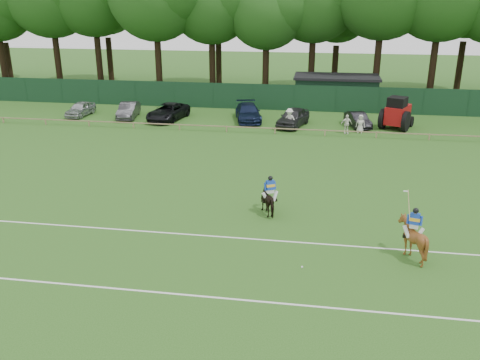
% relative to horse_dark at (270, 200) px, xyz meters
% --- Properties ---
extents(ground, '(160.00, 160.00, 0.00)m').
position_rel_horse_dark_xyz_m(ground, '(-2.20, -2.09, -0.72)').
color(ground, '#1E4C14').
rests_on(ground, ground).
extents(horse_dark, '(1.51, 1.88, 1.45)m').
position_rel_horse_dark_xyz_m(horse_dark, '(0.00, 0.00, 0.00)').
color(horse_dark, black).
rests_on(horse_dark, ground).
extents(horse_chestnut, '(1.76, 1.89, 1.76)m').
position_rel_horse_dark_xyz_m(horse_chestnut, '(6.46, -3.71, 0.16)').
color(horse_chestnut, brown).
rests_on(horse_chestnut, ground).
extents(sedan_silver, '(1.76, 3.90, 1.30)m').
position_rel_horse_dark_xyz_m(sedan_silver, '(-19.68, 19.56, -0.07)').
color(sedan_silver, '#AEAFB3').
rests_on(sedan_silver, ground).
extents(sedan_grey, '(2.09, 4.38, 1.39)m').
position_rel_horse_dark_xyz_m(sedan_grey, '(-14.99, 19.53, -0.03)').
color(sedan_grey, '#2E2E31').
rests_on(sedan_grey, ground).
extents(suv_black, '(3.24, 5.52, 1.44)m').
position_rel_horse_dark_xyz_m(suv_black, '(-11.17, 19.31, -0.00)').
color(suv_black, black).
rests_on(suv_black, ground).
extents(sedan_navy, '(3.18, 5.40, 1.47)m').
position_rel_horse_dark_xyz_m(sedan_navy, '(-4.02, 20.13, 0.01)').
color(sedan_navy, '#111A35').
rests_on(sedan_navy, ground).
extents(hatch_grey, '(3.03, 4.87, 1.55)m').
position_rel_horse_dark_xyz_m(hatch_grey, '(0.07, 18.70, 0.05)').
color(hatch_grey, '#2C2C2E').
rests_on(hatch_grey, ground).
extents(estate_black, '(2.33, 3.95, 1.23)m').
position_rel_horse_dark_xyz_m(estate_black, '(5.54, 19.27, -0.11)').
color(estate_black, black).
rests_on(estate_black, ground).
extents(spectator_left, '(1.33, 1.07, 1.80)m').
position_rel_horse_dark_xyz_m(spectator_left, '(-0.16, 17.41, 0.18)').
color(spectator_left, silver).
rests_on(spectator_left, ground).
extents(spectator_mid, '(0.99, 0.61, 1.57)m').
position_rel_horse_dark_xyz_m(spectator_mid, '(4.49, 16.92, 0.06)').
color(spectator_mid, silver).
rests_on(spectator_mid, ground).
extents(spectator_right, '(0.75, 0.51, 1.49)m').
position_rel_horse_dark_xyz_m(spectator_right, '(5.63, 17.35, 0.02)').
color(spectator_right, beige).
rests_on(spectator_right, ground).
extents(rider_dark, '(0.88, 0.61, 1.41)m').
position_rel_horse_dark_xyz_m(rider_dark, '(0.01, -0.01, 0.68)').
color(rider_dark, silver).
rests_on(rider_dark, ground).
extents(rider_chestnut, '(0.93, 0.70, 2.05)m').
position_rel_horse_dark_xyz_m(rider_chestnut, '(6.45, -3.72, 0.94)').
color(rider_chestnut, silver).
rests_on(rider_chestnut, ground).
extents(polo_ball, '(0.09, 0.09, 0.09)m').
position_rel_horse_dark_xyz_m(polo_ball, '(1.90, -5.38, -0.68)').
color(polo_ball, silver).
rests_on(polo_ball, ground).
extents(pitch_lines, '(60.00, 5.10, 0.01)m').
position_rel_horse_dark_xyz_m(pitch_lines, '(-2.20, -5.59, -0.72)').
color(pitch_lines, silver).
rests_on(pitch_lines, ground).
extents(pitch_rail, '(62.10, 0.10, 0.50)m').
position_rel_horse_dark_xyz_m(pitch_rail, '(-2.20, 15.91, -0.28)').
color(pitch_rail, '#997F5B').
rests_on(pitch_rail, ground).
extents(perimeter_fence, '(92.08, 0.08, 2.50)m').
position_rel_horse_dark_xyz_m(perimeter_fence, '(-2.20, 24.91, 0.53)').
color(perimeter_fence, '#14351E').
rests_on(perimeter_fence, ground).
extents(utility_shed, '(8.40, 4.40, 3.04)m').
position_rel_horse_dark_xyz_m(utility_shed, '(3.80, 27.91, 0.81)').
color(utility_shed, '#14331E').
rests_on(utility_shed, ground).
extents(tree_row, '(96.00, 12.00, 21.00)m').
position_rel_horse_dark_xyz_m(tree_row, '(-0.20, 32.91, -0.72)').
color(tree_row, '#26561C').
rests_on(tree_row, ground).
extents(tractor, '(3.27, 3.81, 2.71)m').
position_rel_horse_dark_xyz_m(tractor, '(8.70, 19.25, 0.56)').
color(tractor, '#9B0E0F').
rests_on(tractor, ground).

